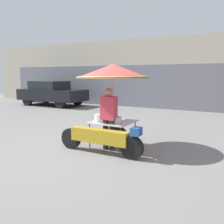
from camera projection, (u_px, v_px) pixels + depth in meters
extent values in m
plane|color=slate|center=(92.00, 149.00, 6.33)|extent=(36.00, 36.00, 0.00)
cube|color=#B2A893|center=(183.00, 73.00, 13.89)|extent=(28.00, 2.00, 3.86)
cube|color=slate|center=(178.00, 87.00, 13.11)|extent=(23.80, 0.06, 2.40)
cylinder|color=black|center=(132.00, 148.00, 5.52)|extent=(0.52, 0.14, 0.52)
cylinder|color=black|center=(71.00, 138.00, 6.35)|extent=(0.52, 0.14, 0.52)
cube|color=#B7931E|center=(99.00, 136.00, 5.91)|extent=(1.50, 0.24, 0.32)
cube|color=#234C93|center=(136.00, 131.00, 5.42)|extent=(0.20, 0.24, 0.18)
cylinder|color=black|center=(118.00, 135.00, 6.77)|extent=(0.47, 0.14, 0.47)
cylinder|color=#515156|center=(120.00, 140.00, 5.91)|extent=(0.03, 0.03, 0.65)
cylinder|color=#515156|center=(135.00, 133.00, 6.66)|extent=(0.03, 0.03, 0.65)
cylinder|color=#515156|center=(90.00, 136.00, 6.33)|extent=(0.03, 0.03, 0.65)
cylinder|color=#515156|center=(107.00, 129.00, 7.08)|extent=(0.03, 0.03, 0.65)
cube|color=#B2B2B7|center=(113.00, 122.00, 6.45)|extent=(1.03, 1.02, 0.02)
cylinder|color=#B2B2B7|center=(113.00, 100.00, 6.36)|extent=(0.03, 0.03, 1.11)
cone|color=red|center=(113.00, 71.00, 6.25)|extent=(1.87, 1.87, 0.34)
torus|color=green|center=(113.00, 77.00, 6.28)|extent=(1.83, 1.83, 0.05)
cylinder|color=silver|center=(102.00, 118.00, 6.39)|extent=(0.37, 0.37, 0.19)
cylinder|color=#B7B7BC|center=(116.00, 120.00, 6.21)|extent=(0.27, 0.27, 0.15)
cylinder|color=#2D2D33|center=(106.00, 134.00, 6.26)|extent=(0.14, 0.14, 0.77)
cylinder|color=#2D2D33|center=(112.00, 135.00, 6.17)|extent=(0.14, 0.14, 0.77)
cube|color=#C13847|center=(109.00, 108.00, 6.11)|extent=(0.38, 0.22, 0.58)
sphere|color=#A87A5B|center=(109.00, 92.00, 6.05)|extent=(0.21, 0.21, 0.21)
cylinder|color=black|center=(60.00, 102.00, 13.82)|extent=(0.66, 0.20, 0.66)
cylinder|color=black|center=(77.00, 100.00, 15.16)|extent=(0.66, 0.20, 0.66)
cylinder|color=black|center=(27.00, 100.00, 15.07)|extent=(0.66, 0.20, 0.66)
cylinder|color=black|center=(46.00, 98.00, 16.41)|extent=(0.66, 0.20, 0.66)
cube|color=black|center=(52.00, 95.00, 15.07)|extent=(4.15, 1.83, 0.65)
cube|color=#1E2328|center=(49.00, 85.00, 15.08)|extent=(1.99, 1.61, 0.49)
cylinder|color=#2D2D33|center=(32.00, 100.00, 17.37)|extent=(0.36, 0.36, 0.25)
sphere|color=#1E5B2D|center=(32.00, 93.00, 17.30)|extent=(0.78, 0.78, 0.78)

